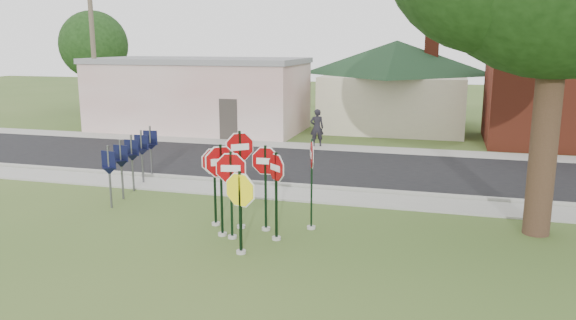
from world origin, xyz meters
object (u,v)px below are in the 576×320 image
(stop_sign_yellow, at_px, (240,202))
(stop_sign_center, at_px, (231,183))
(stop_sign_left, at_px, (221,176))
(utility_pole_near, at_px, (93,45))
(pedestrian, at_px, (317,128))

(stop_sign_yellow, bearing_deg, stop_sign_center, 122.16)
(stop_sign_yellow, xyz_separation_m, stop_sign_left, (-0.94, 1.09, 0.32))
(stop_sign_yellow, relative_size, stop_sign_left, 0.84)
(stop_sign_center, bearing_deg, utility_pole_near, 133.75)
(stop_sign_center, distance_m, pedestrian, 13.50)
(stop_sign_center, height_order, utility_pole_near, utility_pole_near)
(utility_pole_near, xyz_separation_m, pedestrian, (12.91, -0.81, -3.98))
(stop_sign_center, distance_m, stop_sign_left, 0.38)
(stop_sign_center, xyz_separation_m, stop_sign_yellow, (0.61, -0.97, -0.20))
(stop_sign_left, relative_size, pedestrian, 1.42)
(utility_pole_near, bearing_deg, pedestrian, -3.58)
(stop_sign_left, bearing_deg, stop_sign_center, -20.94)
(utility_pole_near, distance_m, pedestrian, 13.53)
(stop_sign_yellow, distance_m, pedestrian, 14.51)
(stop_sign_yellow, relative_size, pedestrian, 1.20)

